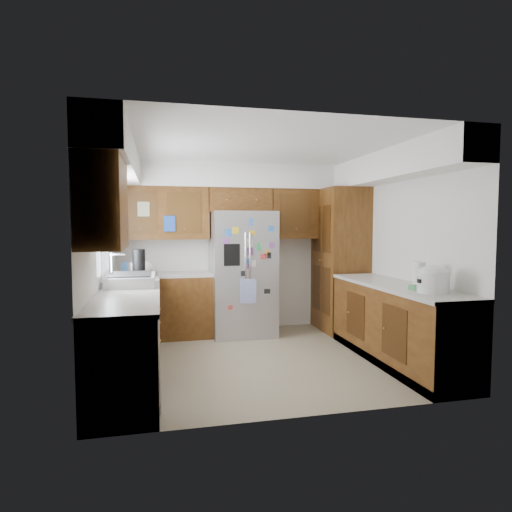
# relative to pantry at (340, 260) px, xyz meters

# --- Properties ---
(floor) EXTENTS (3.60, 3.60, 0.00)m
(floor) POSITION_rel_pantry_xyz_m (-1.50, -1.15, -1.07)
(floor) COLOR gray
(floor) RESTS_ON ground
(room_shell) EXTENTS (3.64, 3.24, 2.52)m
(room_shell) POSITION_rel_pantry_xyz_m (-1.61, -0.79, 0.75)
(room_shell) COLOR silver
(room_shell) RESTS_ON ground
(left_counter_run) EXTENTS (1.36, 3.20, 0.92)m
(left_counter_run) POSITION_rel_pantry_xyz_m (-2.86, -1.12, -0.65)
(left_counter_run) COLOR #45230D
(left_counter_run) RESTS_ON ground
(right_counter_run) EXTENTS (0.63, 2.25, 0.92)m
(right_counter_run) POSITION_rel_pantry_xyz_m (0.00, -1.62, -0.65)
(right_counter_run) COLOR #45230D
(right_counter_run) RESTS_ON ground
(pantry) EXTENTS (0.60, 0.90, 2.15)m
(pantry) POSITION_rel_pantry_xyz_m (0.00, 0.00, 0.00)
(pantry) COLOR #45230D
(pantry) RESTS_ON ground
(fridge) EXTENTS (0.90, 0.79, 1.80)m
(fridge) POSITION_rel_pantry_xyz_m (-1.50, 0.05, -0.17)
(fridge) COLOR #A1A2A7
(fridge) RESTS_ON ground
(bridge_cabinet) EXTENTS (0.96, 0.34, 0.35)m
(bridge_cabinet) POSITION_rel_pantry_xyz_m (-1.50, 0.28, 0.90)
(bridge_cabinet) COLOR #45230D
(bridge_cabinet) RESTS_ON fridge
(fridge_top_items) EXTENTS (0.69, 0.31, 0.30)m
(fridge_top_items) POSITION_rel_pantry_xyz_m (-1.57, 0.29, 1.21)
(fridge_top_items) COLOR blue
(fridge_top_items) RESTS_ON bridge_cabinet
(sink_assembly) EXTENTS (0.52, 0.70, 0.37)m
(sink_assembly) POSITION_rel_pantry_xyz_m (-3.00, -1.05, -0.09)
(sink_assembly) COLOR silver
(sink_assembly) RESTS_ON left_counter_run
(left_counter_clutter) EXTENTS (0.42, 0.79, 0.38)m
(left_counter_clutter) POSITION_rel_pantry_xyz_m (-2.94, -0.28, -0.02)
(left_counter_clutter) COLOR black
(left_counter_clutter) RESTS_ON left_counter_run
(rice_cooker) EXTENTS (0.32, 0.31, 0.27)m
(rice_cooker) POSITION_rel_pantry_xyz_m (-0.00, -2.28, -0.01)
(rice_cooker) COLOR silver
(rice_cooker) RESTS_ON right_counter_run
(paper_towel) EXTENTS (0.13, 0.13, 0.29)m
(paper_towel) POSITION_rel_pantry_xyz_m (0.02, -2.00, -0.01)
(paper_towel) COLOR white
(paper_towel) RESTS_ON right_counter_run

